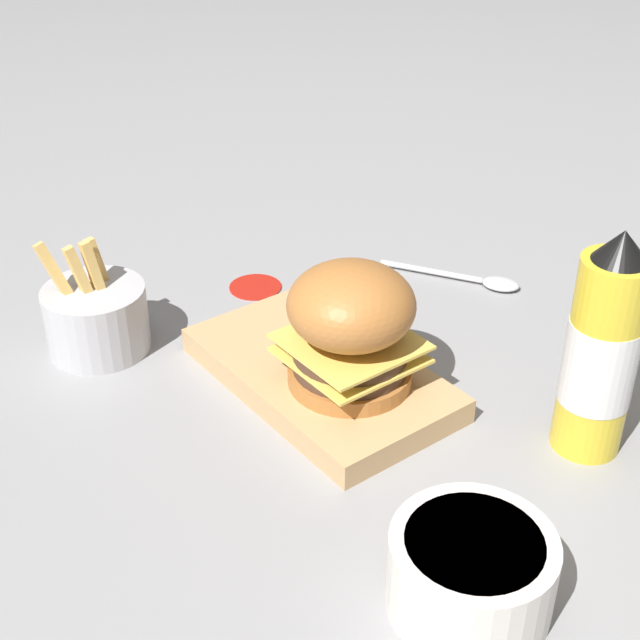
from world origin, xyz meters
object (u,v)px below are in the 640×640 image
serving_board (320,373)px  spoon (482,280)px  burger (351,326)px  side_bowl (471,571)px  fries_basket (96,317)px  ketchup_bottle (601,353)px

serving_board → spoon: bearing=-80.9°
burger → side_bowl: 0.27m
serving_board → side_bowl: bearing=164.2°
fries_basket → ketchup_bottle: bearing=-145.9°
burger → fries_basket: bearing=32.2°
serving_board → spoon: 0.28m
ketchup_bottle → fries_basket: bearing=34.1°
spoon → side_bowl: bearing=-78.3°
fries_basket → burger: bearing=-147.8°
spoon → fries_basket: bearing=-140.7°
serving_board → side_bowl: side_bowl is taller
burger → ketchup_bottle: ketchup_bottle is taller
fries_basket → spoon: 0.45m
serving_board → ketchup_bottle: (-0.22, -0.14, 0.09)m
fries_basket → side_bowl: size_ratio=1.05×
ketchup_bottle → serving_board: bearing=31.7°
serving_board → fries_basket: 0.25m
burger → ketchup_bottle: size_ratio=0.57×
ketchup_bottle → spoon: bearing=-28.2°
serving_board → fries_basket: bearing=36.7°
side_bowl → spoon: 0.49m
burger → ketchup_bottle: bearing=-143.5°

